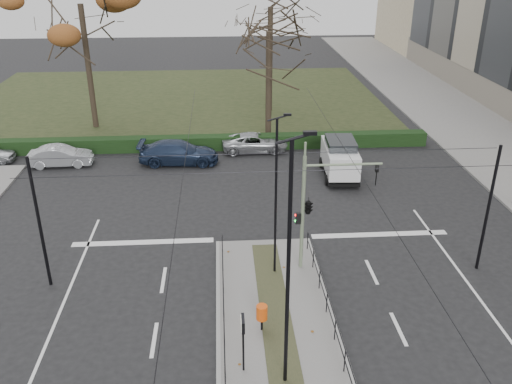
# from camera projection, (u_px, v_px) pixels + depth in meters

# --- Properties ---
(ground) EXTENTS (140.00, 140.00, 0.00)m
(ground) POSITION_uv_depth(u_px,v_px,m) (273.00, 303.00, 22.51)
(ground) COLOR black
(ground) RESTS_ON ground
(median_island) EXTENTS (4.40, 15.00, 0.14)m
(median_island) POSITION_uv_depth(u_px,v_px,m) (279.00, 342.00, 20.22)
(median_island) COLOR slate
(median_island) RESTS_ON ground
(sidewalk_east) EXTENTS (8.00, 90.00, 0.14)m
(sidewalk_east) POSITION_uv_depth(u_px,v_px,m) (469.00, 128.00, 43.50)
(sidewalk_east) COLOR slate
(sidewalk_east) RESTS_ON ground
(park) EXTENTS (38.00, 26.00, 0.10)m
(park) POSITION_uv_depth(u_px,v_px,m) (177.00, 100.00, 51.10)
(park) COLOR black
(park) RESTS_ON ground
(hedge) EXTENTS (38.00, 1.00, 1.00)m
(hedge) POSITION_uv_depth(u_px,v_px,m) (165.00, 144.00, 38.77)
(hedge) COLOR black
(hedge) RESTS_ON ground
(median_railing) EXTENTS (4.14, 13.24, 0.92)m
(median_railing) POSITION_uv_depth(u_px,v_px,m) (280.00, 324.00, 19.75)
(median_railing) COLOR black
(median_railing) RESTS_ON median_island
(catenary) EXTENTS (20.00, 34.00, 6.00)m
(catenary) POSITION_uv_depth(u_px,v_px,m) (270.00, 212.00, 22.54)
(catenary) COLOR black
(catenary) RESTS_ON ground
(traffic_light) EXTENTS (3.66, 2.09, 5.39)m
(traffic_light) POSITION_uv_depth(u_px,v_px,m) (310.00, 205.00, 23.49)
(traffic_light) COLOR slate
(traffic_light) RESTS_ON median_island
(litter_bin) EXTENTS (0.43, 0.43, 1.10)m
(litter_bin) POSITION_uv_depth(u_px,v_px,m) (262.00, 313.00, 20.41)
(litter_bin) COLOR black
(litter_bin) RESTS_ON median_island
(info_panel) EXTENTS (0.13, 0.58, 2.22)m
(info_panel) POSITION_uv_depth(u_px,v_px,m) (243.00, 330.00, 18.06)
(info_panel) COLOR black
(info_panel) RESTS_ON median_island
(streetlamp_median_near) EXTENTS (0.74, 0.15, 8.84)m
(streetlamp_median_near) POSITION_uv_depth(u_px,v_px,m) (289.00, 268.00, 16.46)
(streetlamp_median_near) COLOR black
(streetlamp_median_near) RESTS_ON median_island
(streetlamp_median_far) EXTENTS (0.61, 0.13, 7.34)m
(streetlamp_median_far) POSITION_uv_depth(u_px,v_px,m) (276.00, 196.00, 22.85)
(streetlamp_median_far) COLOR black
(streetlamp_median_far) RESTS_ON median_island
(parked_car_second) EXTENTS (4.21, 1.65, 1.37)m
(parked_car_second) POSITION_uv_depth(u_px,v_px,m) (61.00, 156.00, 36.01)
(parked_car_second) COLOR #A0A3A7
(parked_car_second) RESTS_ON ground
(parked_car_third) EXTENTS (5.39, 2.40, 1.54)m
(parked_car_third) POSITION_uv_depth(u_px,v_px,m) (179.00, 152.00, 36.40)
(parked_car_third) COLOR #1C2943
(parked_car_third) RESTS_ON ground
(parked_car_fourth) EXTENTS (4.72, 2.27, 1.30)m
(parked_car_fourth) POSITION_uv_depth(u_px,v_px,m) (255.00, 142.00, 38.56)
(parked_car_fourth) COLOR #A0A3A7
(parked_car_fourth) RESTS_ON ground
(white_van) EXTENTS (2.32, 4.69, 2.44)m
(white_van) POSITION_uv_depth(u_px,v_px,m) (340.00, 157.00, 34.24)
(white_van) COLOR silver
(white_van) RESTS_ON ground
(rust_tree) EXTENTS (8.75, 8.75, 12.37)m
(rust_tree) POSITION_uv_depth(u_px,v_px,m) (80.00, 4.00, 39.72)
(rust_tree) COLOR black
(rust_tree) RESTS_ON park
(bare_tree_center) EXTENTS (7.30, 7.30, 11.56)m
(bare_tree_center) POSITION_uv_depth(u_px,v_px,m) (270.00, 15.00, 44.59)
(bare_tree_center) COLOR black
(bare_tree_center) RESTS_ON park
(bare_tree_near) EXTENTS (6.59, 6.59, 10.49)m
(bare_tree_near) POSITION_uv_depth(u_px,v_px,m) (269.00, 40.00, 37.72)
(bare_tree_near) COLOR black
(bare_tree_near) RESTS_ON park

